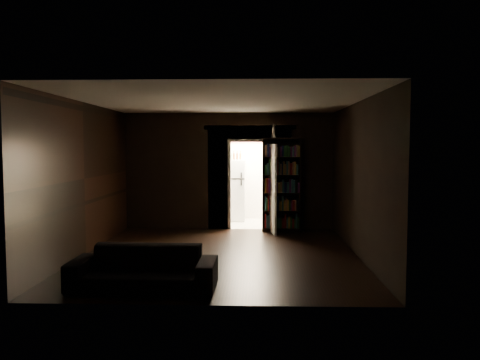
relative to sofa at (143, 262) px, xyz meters
name	(u,v)px	position (x,y,z in m)	size (l,w,h in m)	color
ground	(220,255)	(0.91, 2.10, -0.39)	(5.50, 5.50, 0.00)	black
room_walls	(224,162)	(0.90, 3.17, 1.29)	(5.02, 5.61, 2.84)	black
kitchen_alcove	(250,176)	(1.41, 5.97, 0.82)	(2.20, 1.80, 2.60)	#B9B1A1
sofa	(143,262)	(0.00, 0.00, 0.00)	(2.02, 0.87, 0.78)	black
bookshelf	(281,185)	(2.16, 4.65, 0.71)	(0.90, 0.32, 2.20)	black
refrigerator	(231,190)	(0.90, 6.21, 0.44)	(0.74, 0.68, 1.65)	white
door	(272,189)	(1.94, 4.41, 0.64)	(0.85, 0.05, 2.05)	white
figurine	(274,131)	(1.97, 4.63, 1.97)	(0.11, 0.11, 0.32)	white
bottles	(231,155)	(0.89, 6.13, 1.38)	(0.59, 0.07, 0.24)	black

